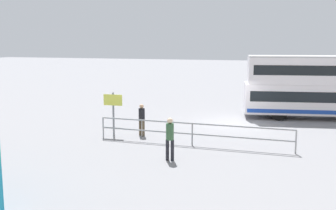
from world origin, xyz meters
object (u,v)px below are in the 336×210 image
at_px(pedestrian_crossing, 170,136).
at_px(info_sign, 113,106).
at_px(double_decker_bus, 333,87).
at_px(pedestrian_near_railing, 142,118).

height_order(pedestrian_crossing, info_sign, info_sign).
bearing_deg(double_decker_bus, pedestrian_crossing, 59.18).
relative_size(double_decker_bus, info_sign, 4.91).
xyz_separation_m(pedestrian_near_railing, info_sign, (1.42, 0.37, 0.59)).
relative_size(pedestrian_crossing, info_sign, 0.79).
bearing_deg(pedestrian_crossing, info_sign, -39.47).
distance_m(double_decker_bus, pedestrian_near_railing, 12.59).
xyz_separation_m(double_decker_bus, pedestrian_near_railing, (9.69, 7.97, -1.06)).
height_order(pedestrian_near_railing, pedestrian_crossing, pedestrian_crossing).
bearing_deg(pedestrian_crossing, double_decker_bus, -120.82).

